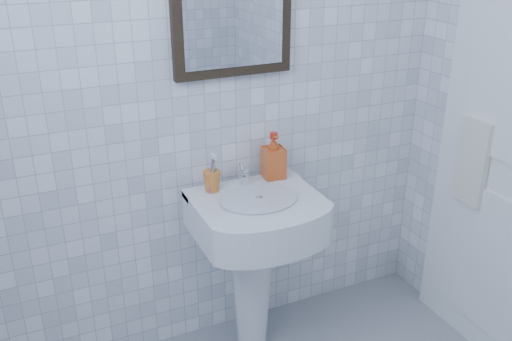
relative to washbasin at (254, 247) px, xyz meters
name	(u,v)px	position (x,y,z in m)	size (l,w,h in m)	color
wall_back	(204,75)	(-0.12, 0.22, 0.72)	(2.20, 0.02, 2.50)	white
washbasin	(254,247)	(0.00, 0.00, 0.00)	(0.52, 0.38, 0.80)	white
faucet	(244,176)	(0.00, 0.09, 0.30)	(0.04, 0.10, 0.11)	silver
toothbrush_cup	(212,181)	(-0.14, 0.10, 0.30)	(0.07, 0.07, 0.09)	orange
soap_dispenser	(273,156)	(0.15, 0.12, 0.36)	(0.09, 0.09, 0.20)	#C74613
towel_ring	(482,121)	(0.94, -0.25, 0.52)	(0.18, 0.18, 0.01)	silver
hand_towel	(472,162)	(0.92, -0.25, 0.34)	(0.03, 0.16, 0.38)	silver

